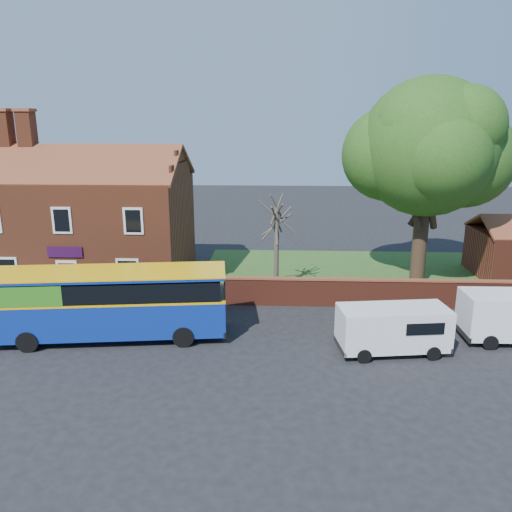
{
  "coord_description": "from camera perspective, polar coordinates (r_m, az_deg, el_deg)",
  "views": [
    {
      "loc": [
        4.94,
        -19.12,
        9.93
      ],
      "look_at": [
        3.87,
        5.0,
        3.36
      ],
      "focal_mm": 35.0,
      "sensor_mm": 36.0,
      "label": 1
    }
  ],
  "objects": [
    {
      "name": "kerb",
      "position": [
        27.82,
        -23.24,
        -6.84
      ],
      "size": [
        18.0,
        0.15,
        0.14
      ],
      "primitive_type": "cube",
      "color": "slate",
      "rests_on": "ground"
    },
    {
      "name": "boundary_wall",
      "position": [
        28.82,
        18.69,
        -4.06
      ],
      "size": [
        22.0,
        0.38,
        1.6
      ],
      "color": "maroon",
      "rests_on": "ground"
    },
    {
      "name": "shop_building",
      "position": [
        33.51,
        -18.45,
        3.21
      ],
      "size": [
        12.3,
        8.13,
        10.5
      ],
      "color": "brown",
      "rests_on": "ground"
    },
    {
      "name": "large_tree",
      "position": [
        31.74,
        19.1,
        11.2
      ],
      "size": [
        10.22,
        8.08,
        12.46
      ],
      "color": "black",
      "rests_on": "ground"
    },
    {
      "name": "ground",
      "position": [
        22.1,
        -10.88,
        -11.78
      ],
      "size": [
        120.0,
        120.0,
        0.0
      ],
      "primitive_type": "plane",
      "color": "black",
      "rests_on": "ground"
    },
    {
      "name": "van_near",
      "position": [
        22.88,
        15.41,
        -7.89
      ],
      "size": [
        4.95,
        2.5,
        2.08
      ],
      "rotation": [
        0.0,
        0.0,
        0.13
      ],
      "color": "white",
      "rests_on": "ground"
    },
    {
      "name": "pavement",
      "position": [
        29.3,
        -21.79,
        -5.61
      ],
      "size": [
        18.0,
        3.5,
        0.12
      ],
      "primitive_type": "cube",
      "color": "gray",
      "rests_on": "ground"
    },
    {
      "name": "grass_strip",
      "position": [
        34.57,
        15.93,
        -2.05
      ],
      "size": [
        26.0,
        12.0,
        0.04
      ],
      "primitive_type": "cube",
      "color": "#426B28",
      "rests_on": "ground"
    },
    {
      "name": "bare_tree",
      "position": [
        29.28,
        2.35,
        1.23
      ],
      "size": [
        2.09,
        2.49,
        5.57
      ],
      "color": "#4C4238",
      "rests_on": "ground"
    },
    {
      "name": "bus",
      "position": [
        24.3,
        -17.18,
        -4.9
      ],
      "size": [
        10.99,
        3.99,
        3.27
      ],
      "rotation": [
        0.0,
        0.0,
        0.12
      ],
      "color": "#0D2C97",
      "rests_on": "ground"
    }
  ]
}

